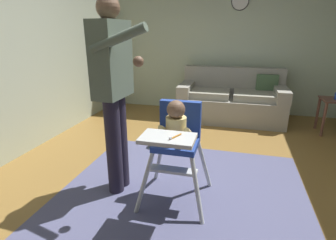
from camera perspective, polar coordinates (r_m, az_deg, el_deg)
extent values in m
cube|color=olive|center=(2.83, 5.12, -13.50)|extent=(5.85, 6.93, 0.10)
cube|color=beige|center=(5.09, 11.05, 16.97)|extent=(5.05, 0.06, 2.69)
cube|color=beige|center=(3.69, -29.61, 14.58)|extent=(0.06, 5.93, 2.69)
cube|color=#545679|center=(2.37, 1.59, -19.05)|extent=(2.26, 2.66, 0.01)
cube|color=gray|center=(4.66, 13.25, 2.43)|extent=(1.71, 0.84, 0.40)
cube|color=gray|center=(4.89, 13.77, 8.30)|extent=(1.71, 0.22, 0.46)
cube|color=gray|center=(4.67, 4.04, 6.69)|extent=(0.20, 0.84, 0.20)
cube|color=gray|center=(4.64, 23.04, 5.20)|extent=(0.20, 0.84, 0.20)
cube|color=#9F9D8A|center=(4.57, 8.96, 5.69)|extent=(0.65, 0.60, 0.11)
cube|color=#9F9D8A|center=(4.56, 17.97, 4.97)|extent=(0.65, 0.60, 0.11)
cube|color=#4C6B47|center=(4.79, 20.40, 7.11)|extent=(0.35, 0.15, 0.34)
cylinder|color=silver|center=(2.27, -5.11, -13.22)|extent=(0.17, 0.17, 0.52)
cylinder|color=silver|center=(2.18, 6.23, -14.73)|extent=(0.17, 0.17, 0.52)
cylinder|color=silver|center=(2.64, -1.88, -8.40)|extent=(0.17, 0.17, 0.52)
cylinder|color=silver|center=(2.56, 7.74, -9.45)|extent=(0.17, 0.17, 0.52)
cube|color=#234095|center=(2.27, 1.81, -5.11)|extent=(0.36, 0.36, 0.05)
cube|color=#234095|center=(2.34, 2.68, 0.39)|extent=(0.36, 0.07, 0.31)
cube|color=silver|center=(1.95, -0.05, -3.95)|extent=(0.40, 0.26, 0.03)
cube|color=silver|center=(2.26, 1.14, -10.70)|extent=(0.40, 0.10, 0.02)
cylinder|color=#E9CF80|center=(2.20, 1.73, -2.09)|extent=(0.17, 0.17, 0.22)
sphere|color=brown|center=(2.14, 1.71, 2.28)|extent=(0.15, 0.15, 0.15)
cylinder|color=#E9CF80|center=(2.19, -1.19, -1.93)|extent=(0.04, 0.14, 0.10)
cylinder|color=#E9CF80|center=(2.14, 4.23, -2.42)|extent=(0.04, 0.14, 0.10)
cylinder|color=#C67A23|center=(1.93, 1.63, -3.54)|extent=(0.07, 0.12, 0.01)
cube|color=white|center=(1.88, 0.52, -3.83)|extent=(0.02, 0.03, 0.02)
cylinder|color=#292334|center=(2.47, -11.54, -5.70)|extent=(0.14, 0.14, 0.91)
cylinder|color=#292334|center=(2.56, -10.23, -4.68)|extent=(0.14, 0.14, 0.91)
cube|color=#5A6959|center=(2.32, -12.03, 12.49)|extent=(0.22, 0.41, 0.63)
sphere|color=brown|center=(2.32, -12.74, 22.49)|extent=(0.19, 0.19, 0.19)
cylinder|color=#5A6959|center=(2.07, -10.71, 16.76)|extent=(0.48, 0.10, 0.23)
sphere|color=brown|center=(2.01, -6.38, 12.34)|extent=(0.08, 0.08, 0.08)
cylinder|color=#5A6959|center=(2.53, -9.28, 13.11)|extent=(0.07, 0.07, 0.57)
sphere|color=green|center=(3.49, -2.88, -4.72)|extent=(0.15, 0.15, 0.15)
cylinder|color=brown|center=(4.40, 30.39, 0.04)|extent=(0.04, 0.04, 0.50)
cylinder|color=brown|center=(4.71, 29.38, 1.30)|extent=(0.04, 0.04, 0.50)
cylinder|color=white|center=(5.05, 15.20, 23.33)|extent=(0.27, 0.03, 0.27)
cylinder|color=black|center=(5.06, 15.20, 23.32)|extent=(0.29, 0.02, 0.29)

